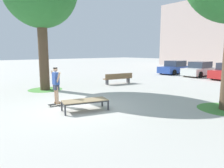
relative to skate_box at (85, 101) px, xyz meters
name	(u,v)px	position (x,y,z in m)	size (l,w,h in m)	color
ground_plane	(77,107)	(-0.76, 0.02, -0.41)	(120.00, 120.00, 0.00)	#B7B5AD
skate_box	(85,101)	(0.00, 0.00, 0.00)	(1.25, 2.04, 0.46)	#38383D
skateboard	(57,104)	(-1.55, -0.56, -0.34)	(0.23, 0.81, 0.09)	black
skater	(56,83)	(-1.55, -0.56, 0.66)	(1.00, 0.29, 1.69)	tan
grass_patch_near_left	(45,90)	(-5.91, 0.67, -0.41)	(2.20, 2.20, 0.01)	#519342
car_blue	(175,68)	(-6.14, 16.00, 0.28)	(1.93, 4.21, 1.50)	#28479E
car_white	(199,69)	(-3.19, 15.96, 0.28)	(1.98, 4.23, 1.50)	silver
park_bench	(118,78)	(-4.64, 6.04, 0.03)	(0.90, 2.44, 0.83)	brown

